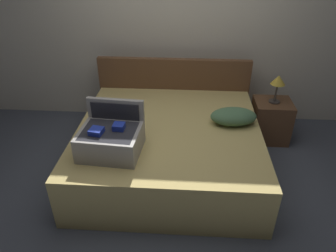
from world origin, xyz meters
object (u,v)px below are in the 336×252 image
at_px(hard_case_large, 111,138).
at_px(pillow_near_headboard, 233,116).
at_px(bed, 169,148).
at_px(nightstand, 271,121).
at_px(table_lamp, 278,82).

relative_size(hard_case_large, pillow_near_headboard, 1.18).
distance_m(hard_case_large, pillow_near_headboard, 1.30).
height_order(bed, nightstand, bed).
distance_m(nightstand, table_lamp, 0.52).
xyz_separation_m(pillow_near_headboard, table_lamp, (0.55, 0.55, 0.17)).
height_order(bed, pillow_near_headboard, pillow_near_headboard).
relative_size(bed, hard_case_large, 3.30).
xyz_separation_m(bed, pillow_near_headboard, (0.67, 0.12, 0.35)).
relative_size(bed, table_lamp, 5.56).
bearing_deg(bed, table_lamp, 29.00).
bearing_deg(pillow_near_headboard, hard_case_large, -153.94).
distance_m(bed, pillow_near_headboard, 0.76).
relative_size(bed, nightstand, 3.64).
relative_size(bed, pillow_near_headboard, 3.90).
distance_m(hard_case_large, table_lamp, 2.05).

